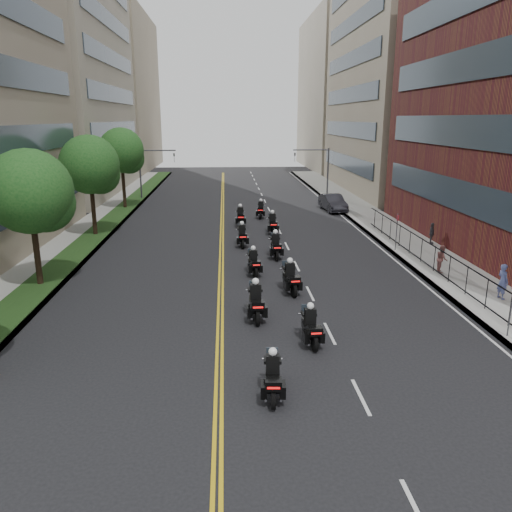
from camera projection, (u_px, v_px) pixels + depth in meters
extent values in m
plane|color=black|center=(263.00, 400.00, 16.15)|extent=(160.00, 160.00, 0.00)
cube|color=gray|center=(386.00, 229.00, 40.88)|extent=(4.00, 90.00, 0.15)
cube|color=gray|center=(89.00, 232.00, 39.46)|extent=(4.00, 90.00, 0.15)
cube|color=#1B3A15|center=(99.00, 231.00, 39.49)|extent=(2.00, 90.00, 0.04)
cube|color=#333F4C|center=(458.00, 203.00, 32.39)|extent=(0.12, 25.80, 1.80)
cube|color=#333F4C|center=(465.00, 140.00, 31.32)|extent=(0.12, 25.80, 1.80)
cube|color=#333F4C|center=(472.00, 72.00, 30.26)|extent=(0.12, 25.80, 1.80)
cube|color=#333F4C|center=(480.00, 0.00, 29.19)|extent=(0.12, 25.80, 1.80)
cube|color=gray|center=(413.00, 64.00, 59.59)|extent=(15.00, 28.00, 30.00)
cube|color=#333F4C|center=(346.00, 162.00, 62.21)|extent=(0.12, 24.08, 1.80)
cube|color=#333F4C|center=(347.00, 129.00, 61.14)|extent=(0.12, 24.08, 1.80)
cube|color=#333F4C|center=(349.00, 95.00, 60.07)|extent=(0.12, 24.08, 1.80)
cube|color=#333F4C|center=(351.00, 60.00, 59.01)|extent=(0.12, 24.08, 1.80)
cube|color=#333F4C|center=(352.00, 23.00, 57.94)|extent=(0.12, 24.08, 1.80)
cube|color=gray|center=(351.00, 94.00, 88.98)|extent=(15.00, 28.00, 26.00)
cube|color=#333F4C|center=(18.00, 207.00, 30.74)|extent=(0.12, 25.80, 1.80)
cube|color=#333F4C|center=(9.00, 141.00, 29.67)|extent=(0.12, 25.80, 1.80)
cube|color=#333F4C|center=(0.00, 70.00, 28.60)|extent=(0.12, 25.80, 1.80)
cube|color=gray|center=(39.00, 43.00, 56.48)|extent=(16.00, 28.00, 34.00)
cube|color=#333F4C|center=(119.00, 163.00, 60.56)|extent=(0.12, 24.08, 1.80)
cube|color=#333F4C|center=(117.00, 130.00, 59.49)|extent=(0.12, 24.08, 1.80)
cube|color=#333F4C|center=(114.00, 94.00, 58.42)|extent=(0.12, 24.08, 1.80)
cube|color=#333F4C|center=(112.00, 58.00, 57.35)|extent=(0.12, 24.08, 1.80)
cube|color=#333F4C|center=(109.00, 20.00, 56.29)|extent=(0.12, 24.08, 1.80)
cube|color=gray|center=(103.00, 93.00, 86.40)|extent=(16.00, 28.00, 26.00)
cube|color=black|center=(443.00, 252.00, 27.91)|extent=(0.05, 28.00, 0.05)
cube|color=black|center=(441.00, 274.00, 28.26)|extent=(0.05, 28.00, 0.05)
cylinder|color=black|center=(36.00, 243.00, 26.38)|extent=(0.32, 0.32, 4.83)
sphere|color=#194C1B|center=(29.00, 191.00, 25.64)|extent=(4.40, 4.40, 4.40)
sphere|color=#194C1B|center=(45.00, 203.00, 26.25)|extent=(3.08, 3.08, 3.08)
cylinder|color=black|center=(93.00, 203.00, 37.89)|extent=(0.32, 0.32, 5.11)
sphere|color=#194C1B|center=(89.00, 165.00, 37.11)|extent=(4.40, 4.40, 4.40)
sphere|color=#194C1B|center=(100.00, 174.00, 37.72)|extent=(3.08, 3.08, 3.08)
cylinder|color=black|center=(123.00, 182.00, 49.39)|extent=(0.32, 0.32, 5.39)
sphere|color=#194C1B|center=(121.00, 150.00, 48.57)|extent=(4.40, 4.40, 4.40)
sphere|color=#194C1B|center=(129.00, 158.00, 49.20)|extent=(3.08, 3.08, 3.08)
cylinder|color=#3F3F44|center=(328.00, 173.00, 56.42)|extent=(0.18, 0.18, 5.60)
cylinder|color=#3F3F44|center=(311.00, 150.00, 55.61)|extent=(4.00, 0.14, 0.14)
imported|color=black|center=(295.00, 157.00, 55.71)|extent=(0.16, 0.20, 1.00)
cylinder|color=#3F3F44|center=(140.00, 174.00, 55.18)|extent=(0.18, 0.18, 5.60)
cylinder|color=#3F3F44|center=(157.00, 150.00, 54.60)|extent=(4.00, 0.14, 0.14)
imported|color=black|center=(174.00, 158.00, 54.92)|extent=(0.16, 0.20, 1.00)
cylinder|color=black|center=(273.00, 399.00, 15.60)|extent=(0.18, 0.68, 0.67)
cylinder|color=black|center=(272.00, 374.00, 17.13)|extent=(0.18, 0.68, 0.67)
cube|color=black|center=(273.00, 378.00, 16.30)|extent=(0.50, 1.36, 0.40)
cube|color=silver|center=(273.00, 383.00, 16.40)|extent=(0.41, 0.57, 0.30)
cube|color=black|center=(273.00, 384.00, 15.47)|extent=(0.54, 0.45, 0.32)
cube|color=red|center=(274.00, 388.00, 15.27)|extent=(0.40, 0.06, 0.07)
cube|color=black|center=(273.00, 364.00, 16.21)|extent=(0.45, 0.31, 0.62)
sphere|color=white|center=(273.00, 352.00, 16.11)|extent=(0.29, 0.29, 0.29)
cylinder|color=black|center=(315.00, 343.00, 19.44)|extent=(0.19, 0.70, 0.69)
cylinder|color=black|center=(305.00, 327.00, 20.99)|extent=(0.19, 0.70, 0.69)
cube|color=black|center=(310.00, 328.00, 20.14)|extent=(0.52, 1.39, 0.41)
cube|color=silver|center=(310.00, 333.00, 20.25)|extent=(0.42, 0.58, 0.30)
cube|color=black|center=(315.00, 331.00, 19.30)|extent=(0.55, 0.46, 0.32)
cube|color=red|center=(316.00, 333.00, 19.10)|extent=(0.41, 0.06, 0.07)
cube|color=black|center=(310.00, 316.00, 20.05)|extent=(0.46, 0.31, 0.63)
sphere|color=white|center=(310.00, 306.00, 19.95)|extent=(0.29, 0.29, 0.29)
cylinder|color=black|center=(258.00, 317.00, 21.86)|extent=(0.18, 0.77, 0.76)
cylinder|color=black|center=(254.00, 303.00, 23.58)|extent=(0.18, 0.77, 0.76)
cube|color=black|center=(256.00, 303.00, 22.64)|extent=(0.52, 1.52, 0.45)
cube|color=silver|center=(256.00, 308.00, 22.76)|extent=(0.44, 0.63, 0.34)
cube|color=black|center=(258.00, 305.00, 21.71)|extent=(0.60, 0.49, 0.36)
cube|color=red|center=(258.00, 307.00, 21.49)|extent=(0.45, 0.05, 0.08)
cube|color=black|center=(256.00, 291.00, 22.54)|extent=(0.50, 0.33, 0.69)
sphere|color=white|center=(256.00, 281.00, 22.43)|extent=(0.32, 0.32, 0.32)
cylinder|color=black|center=(294.00, 290.00, 25.33)|extent=(0.25, 0.76, 0.74)
cylinder|color=black|center=(286.00, 280.00, 26.98)|extent=(0.25, 0.76, 0.74)
cube|color=black|center=(290.00, 279.00, 26.07)|extent=(0.64, 1.52, 0.44)
cube|color=silver|center=(290.00, 284.00, 26.19)|extent=(0.49, 0.65, 0.33)
cube|color=black|center=(294.00, 280.00, 25.18)|extent=(0.62, 0.53, 0.35)
cube|color=red|center=(296.00, 281.00, 24.97)|extent=(0.44, 0.09, 0.08)
cube|color=black|center=(290.00, 269.00, 25.98)|extent=(0.51, 0.36, 0.68)
sphere|color=white|center=(290.00, 261.00, 25.87)|extent=(0.32, 0.32, 0.32)
cylinder|color=black|center=(256.00, 272.00, 28.34)|extent=(0.22, 0.70, 0.69)
cylinder|color=black|center=(251.00, 265.00, 29.87)|extent=(0.22, 0.70, 0.69)
cube|color=black|center=(253.00, 264.00, 29.03)|extent=(0.58, 1.40, 0.40)
cube|color=silver|center=(253.00, 267.00, 29.14)|extent=(0.44, 0.60, 0.30)
cube|color=black|center=(256.00, 264.00, 28.20)|extent=(0.57, 0.48, 0.32)
cube|color=red|center=(256.00, 265.00, 28.01)|extent=(0.40, 0.08, 0.07)
cube|color=black|center=(253.00, 255.00, 28.95)|extent=(0.47, 0.33, 0.63)
sphere|color=white|center=(253.00, 248.00, 28.84)|extent=(0.29, 0.29, 0.29)
cylinder|color=black|center=(277.00, 255.00, 31.78)|extent=(0.16, 0.75, 0.75)
cylinder|color=black|center=(274.00, 248.00, 33.47)|extent=(0.16, 0.75, 0.75)
cube|color=black|center=(275.00, 247.00, 32.54)|extent=(0.48, 1.49, 0.44)
cube|color=silver|center=(275.00, 251.00, 32.66)|extent=(0.43, 0.61, 0.33)
cube|color=black|center=(277.00, 247.00, 31.62)|extent=(0.58, 0.47, 0.35)
cube|color=red|center=(277.00, 248.00, 31.41)|extent=(0.44, 0.04, 0.08)
cube|color=black|center=(275.00, 239.00, 32.45)|extent=(0.49, 0.31, 0.68)
sphere|color=white|center=(275.00, 232.00, 32.33)|extent=(0.32, 0.32, 0.32)
cylinder|color=black|center=(243.00, 244.00, 34.76)|extent=(0.17, 0.73, 0.72)
cylinder|color=black|center=(241.00, 238.00, 36.39)|extent=(0.17, 0.73, 0.72)
cube|color=black|center=(242.00, 237.00, 35.49)|extent=(0.49, 1.45, 0.43)
cube|color=silver|center=(242.00, 240.00, 35.61)|extent=(0.42, 0.60, 0.32)
cube|color=black|center=(243.00, 236.00, 34.61)|extent=(0.57, 0.46, 0.34)
cube|color=red|center=(243.00, 237.00, 34.40)|extent=(0.43, 0.05, 0.07)
cube|color=black|center=(242.00, 229.00, 35.40)|extent=(0.48, 0.31, 0.66)
sphere|color=white|center=(242.00, 223.00, 35.29)|extent=(0.31, 0.31, 0.31)
cylinder|color=black|center=(273.00, 231.00, 38.54)|extent=(0.16, 0.75, 0.75)
cylinder|color=black|center=(271.00, 226.00, 40.25)|extent=(0.16, 0.75, 0.75)
cube|color=black|center=(272.00, 225.00, 39.31)|extent=(0.47, 1.50, 0.44)
cube|color=silver|center=(272.00, 228.00, 39.44)|extent=(0.42, 0.61, 0.33)
cube|color=black|center=(273.00, 224.00, 38.39)|extent=(0.58, 0.47, 0.35)
cube|color=red|center=(274.00, 225.00, 38.17)|extent=(0.44, 0.03, 0.08)
cube|color=black|center=(272.00, 218.00, 39.22)|extent=(0.49, 0.31, 0.69)
sphere|color=white|center=(272.00, 212.00, 39.11)|extent=(0.32, 0.32, 0.32)
cylinder|color=black|center=(241.00, 223.00, 41.42)|extent=(0.17, 0.75, 0.75)
cylinder|color=black|center=(240.00, 219.00, 43.12)|extent=(0.17, 0.75, 0.75)
cube|color=black|center=(240.00, 218.00, 42.19)|extent=(0.49, 1.50, 0.44)
cube|color=silver|center=(240.00, 220.00, 42.31)|extent=(0.43, 0.61, 0.33)
cube|color=black|center=(241.00, 217.00, 41.27)|extent=(0.58, 0.47, 0.35)
cube|color=red|center=(241.00, 217.00, 41.05)|extent=(0.44, 0.04, 0.08)
cube|color=black|center=(240.00, 211.00, 42.10)|extent=(0.49, 0.32, 0.69)
sphere|color=white|center=(240.00, 206.00, 41.98)|extent=(0.32, 0.32, 0.32)
cylinder|color=black|center=(260.00, 216.00, 44.88)|extent=(0.22, 0.72, 0.70)
cylinder|color=black|center=(261.00, 212.00, 46.47)|extent=(0.22, 0.72, 0.70)
cube|color=black|center=(261.00, 211.00, 45.60)|extent=(0.59, 1.44, 0.41)
cube|color=silver|center=(261.00, 213.00, 45.71)|extent=(0.46, 0.61, 0.31)
cube|color=black|center=(260.00, 210.00, 44.73)|extent=(0.58, 0.49, 0.33)
cube|color=red|center=(260.00, 210.00, 44.53)|extent=(0.41, 0.08, 0.07)
cube|color=black|center=(261.00, 205.00, 45.51)|extent=(0.49, 0.34, 0.64)
sphere|color=white|center=(261.00, 200.00, 45.40)|extent=(0.30, 0.30, 0.30)
imported|color=black|center=(333.00, 203.00, 48.90)|extent=(2.12, 5.02, 1.61)
imported|color=#485084|center=(503.00, 281.00, 24.60)|extent=(0.54, 0.72, 1.78)
imported|color=brown|center=(442.00, 259.00, 28.90)|extent=(0.77, 0.90, 1.60)
imported|color=#3A3940|center=(432.00, 233.00, 35.42)|extent=(0.65, 0.96, 1.52)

